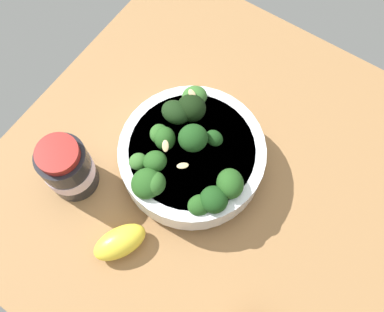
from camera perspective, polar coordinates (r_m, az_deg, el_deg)
ground_plane at (r=71.91cm, az=3.45°, el=-3.38°), size 69.69×69.69×4.00cm
bowl_of_broccoli at (r=66.23cm, az=-0.18°, el=0.15°), size 22.86×23.10×11.12cm
lemon_wedge at (r=65.72cm, az=-9.70°, el=-11.37°), size 7.85×9.46×4.09cm
bottle_short at (r=67.49cm, az=-16.41°, el=-1.54°), size 7.74×7.74×11.39cm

